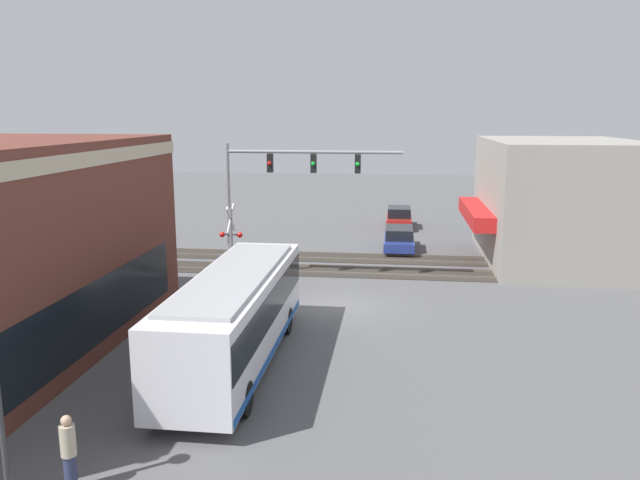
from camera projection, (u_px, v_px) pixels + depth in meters
name	position (u px, v px, depth m)	size (l,w,h in m)	color
ground_plane	(339.00, 306.00, 27.21)	(120.00, 120.00, 0.00)	#565659
shop_building	(557.00, 201.00, 35.16)	(11.95, 9.06, 6.80)	gray
city_bus	(236.00, 314.00, 20.56)	(10.67, 2.59, 3.15)	silver
traffic_signal_gantry	(281.00, 179.00, 30.35)	(0.42, 8.64, 6.82)	gray
crossing_signal	(231.00, 235.00, 31.12)	(1.41, 1.18, 3.81)	gray
rail_track_near	(349.00, 271.00, 33.03)	(2.60, 60.00, 0.15)	#332D28
rail_track_far	(354.00, 258.00, 36.15)	(2.60, 60.00, 0.15)	#332D28
parked_car_blue	(399.00, 239.00, 38.20)	(4.68, 1.82, 1.44)	navy
parked_car_red	(399.00, 218.00, 45.67)	(4.24, 1.82, 1.53)	#B21E19
pedestrian_by_lamp	(69.00, 452.00, 13.71)	(0.34, 0.34, 1.81)	#2D3351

